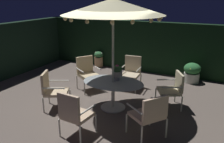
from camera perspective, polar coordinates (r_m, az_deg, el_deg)
The scene contains 13 objects.
ground_plane at distance 6.49m, azimuth -1.99°, elevation -8.10°, with size 8.63×7.16×0.02m, color #61554C.
hedge_backdrop_rear at distance 9.20m, azimuth 8.11°, elevation 5.85°, with size 8.63×0.30×1.89m, color black.
patio_dining_table at distance 6.12m, azimuth 0.24°, elevation -3.87°, with size 1.60×1.13×0.73m.
patio_umbrella at distance 5.70m, azimuth 0.26°, elevation 15.14°, with size 2.42×2.42×2.82m.
centerpiece_planter at distance 6.11m, azimuth 1.22°, elevation 0.07°, with size 0.27×0.27×0.41m.
patio_chair_north at distance 7.51m, azimuth 4.59°, elevation 0.18°, with size 0.62×0.67×1.00m.
patio_chair_northeast at distance 7.42m, azimuth -5.95°, elevation 0.08°, with size 0.81×0.81×1.01m.
patio_chair_east at distance 6.32m, azimuth -14.02°, elevation -3.91°, with size 0.79×0.78×0.97m.
patio_chair_southeast at distance 4.97m, azimuth -9.02°, elevation -9.56°, with size 0.62×0.62×1.00m.
patio_chair_south at distance 4.94m, azimuth 8.96°, elevation -9.73°, with size 0.85×0.86×0.96m.
patio_chair_southwest at distance 6.39m, azimuth 14.25°, elevation -3.73°, with size 0.78×0.79×0.93m.
potted_plant_left_near at distance 9.82m, azimuth -3.17°, elevation 3.04°, with size 0.36×0.37×0.63m.
potted_plant_right_near at distance 8.47m, azimuth 18.46°, elevation -0.17°, with size 0.55×0.55×0.66m.
Camera 1 is at (2.77, -5.14, 2.82)m, focal length 38.47 mm.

